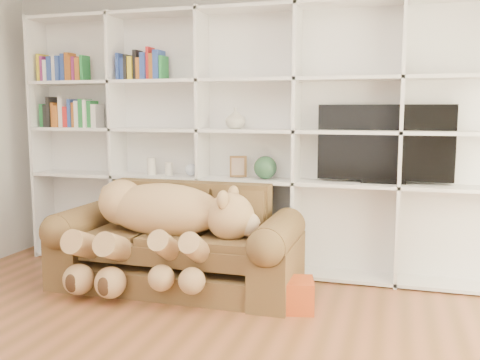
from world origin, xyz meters
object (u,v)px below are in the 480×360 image
(teddy_bear, at_px, (160,221))
(tv, at_px, (385,144))
(sofa, at_px, (178,249))
(gift_box, at_px, (294,295))

(teddy_bear, height_order, tv, tv)
(sofa, relative_size, teddy_bear, 1.37)
(sofa, bearing_deg, teddy_bear, -114.83)
(sofa, distance_m, teddy_bear, 0.33)
(tv, bearing_deg, gift_box, -123.21)
(gift_box, xyz_separation_m, tv, (0.60, 0.91, 1.08))
(tv, bearing_deg, sofa, -158.51)
(gift_box, bearing_deg, sofa, 165.51)
(sofa, height_order, teddy_bear, teddy_bear)
(gift_box, bearing_deg, teddy_bear, 175.02)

